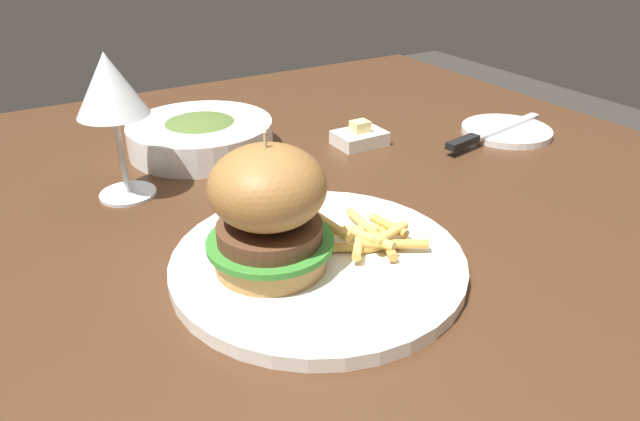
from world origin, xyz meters
TOP-DOWN VIEW (x-y plane):
  - dining_table at (0.00, 0.00)m, footprint 1.22×0.98m
  - main_plate at (-0.01, -0.19)m, footprint 0.28×0.28m
  - burger_sandwich at (-0.06, -0.18)m, footprint 0.12×0.12m
  - fries_pile at (0.04, -0.19)m, footprint 0.09×0.10m
  - wine_glass at (-0.13, 0.07)m, footprint 0.08×0.08m
  - bread_plate at (0.42, -0.02)m, footprint 0.13×0.13m
  - table_knife at (0.37, -0.03)m, footprint 0.22×0.05m
  - butter_dish at (0.20, 0.06)m, footprint 0.07×0.05m
  - soup_bowl at (-0.00, 0.16)m, footprint 0.20×0.20m

SIDE VIEW (x-z plane):
  - dining_table at x=0.00m, z-range 0.29..1.03m
  - bread_plate at x=0.42m, z-range 0.74..0.75m
  - main_plate at x=-0.01m, z-range 0.74..0.75m
  - butter_dish at x=0.20m, z-range 0.73..0.77m
  - table_knife at x=0.37m, z-range 0.75..0.76m
  - soup_bowl at x=0.00m, z-range 0.74..0.79m
  - fries_pile at x=0.04m, z-range 0.75..0.78m
  - burger_sandwich at x=-0.06m, z-range 0.75..0.88m
  - wine_glass at x=-0.13m, z-range 0.78..0.96m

